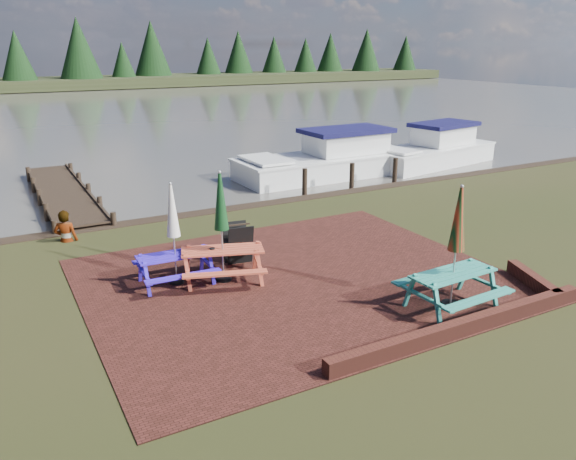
% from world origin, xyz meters
% --- Properties ---
extents(ground, '(120.00, 120.00, 0.00)m').
position_xyz_m(ground, '(0.00, 0.00, 0.00)').
color(ground, black).
rests_on(ground, ground).
extents(paving, '(9.00, 7.50, 0.02)m').
position_xyz_m(paving, '(0.00, 1.00, 0.01)').
color(paving, black).
rests_on(paving, ground).
extents(brick_wall, '(6.21, 1.79, 0.30)m').
position_xyz_m(brick_wall, '(2.15, -2.42, 0.15)').
color(brick_wall, '#4C1E16').
rests_on(brick_wall, ground).
extents(water, '(120.00, 60.00, 0.02)m').
position_xyz_m(water, '(0.00, 37.00, 0.00)').
color(water, '#47443D').
rests_on(water, ground).
extents(far_treeline, '(120.00, 10.00, 8.10)m').
position_xyz_m(far_treeline, '(0.00, 66.00, 3.28)').
color(far_treeline, black).
rests_on(far_treeline, ground).
extents(picnic_table_teal, '(1.87, 1.68, 2.49)m').
position_xyz_m(picnic_table_teal, '(2.05, -1.65, 0.87)').
color(picnic_table_teal, teal).
rests_on(picnic_table_teal, ground).
extents(picnic_table_red, '(2.19, 2.06, 2.47)m').
position_xyz_m(picnic_table_red, '(-1.43, 1.75, 0.87)').
color(picnic_table_red, '#C34C32').
rests_on(picnic_table_red, ground).
extents(picnic_table_blue, '(1.69, 1.51, 2.25)m').
position_xyz_m(picnic_table_blue, '(-2.40, 2.11, 0.79)').
color(picnic_table_blue, '#381DDA').
rests_on(picnic_table_blue, ground).
extents(chalkboard, '(0.63, 0.66, 0.98)m').
position_xyz_m(chalkboard, '(-0.71, 2.57, 0.51)').
color(chalkboard, black).
rests_on(chalkboard, ground).
extents(jetty, '(1.76, 9.08, 1.00)m').
position_xyz_m(jetty, '(-3.50, 11.28, 0.11)').
color(jetty, black).
rests_on(jetty, ground).
extents(boat_near, '(7.78, 2.82, 2.09)m').
position_xyz_m(boat_near, '(6.83, 10.20, 0.43)').
color(boat_near, white).
rests_on(boat_near, ground).
extents(boat_far, '(6.81, 3.38, 2.03)m').
position_xyz_m(boat_far, '(12.12, 9.87, 0.41)').
color(boat_far, white).
rests_on(boat_far, ground).
extents(person, '(0.73, 0.62, 1.69)m').
position_xyz_m(person, '(-4.12, 6.22, 0.84)').
color(person, gray).
rests_on(person, ground).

